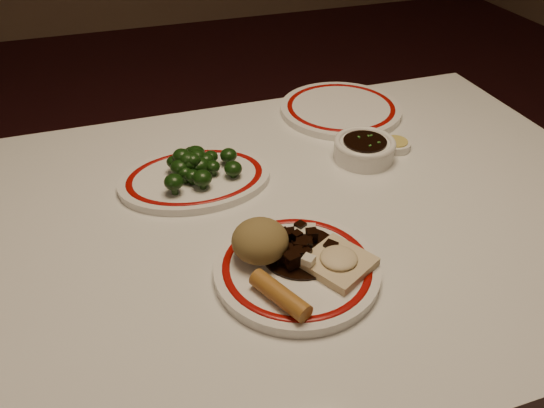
{
  "coord_description": "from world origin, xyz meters",
  "views": [
    {
      "loc": [
        -0.32,
        -0.71,
        1.32
      ],
      "look_at": [
        -0.09,
        -0.03,
        0.8
      ],
      "focal_mm": 35.0,
      "sensor_mm": 36.0,
      "label": 1
    }
  ],
  "objects_px": {
    "fried_wonton": "(338,261)",
    "stirfry_heap": "(300,248)",
    "rice_mound": "(260,241)",
    "broccoli_pile": "(194,164)",
    "main_plate": "(297,269)",
    "soy_bowl": "(364,150)",
    "broccoli_plate": "(195,179)",
    "spring_roll": "(280,295)",
    "dining_table": "(313,245)"
  },
  "relations": [
    {
      "from": "fried_wonton",
      "to": "stirfry_heap",
      "type": "height_order",
      "value": "stirfry_heap"
    },
    {
      "from": "rice_mound",
      "to": "broccoli_pile",
      "type": "xyz_separation_m",
      "value": [
        -0.05,
        0.27,
        -0.01
      ]
    },
    {
      "from": "rice_mound",
      "to": "stirfry_heap",
      "type": "height_order",
      "value": "rice_mound"
    },
    {
      "from": "main_plate",
      "to": "fried_wonton",
      "type": "xyz_separation_m",
      "value": [
        0.06,
        -0.02,
        0.02
      ]
    },
    {
      "from": "rice_mound",
      "to": "fried_wonton",
      "type": "bearing_deg",
      "value": -29.49
    },
    {
      "from": "main_plate",
      "to": "soy_bowl",
      "type": "height_order",
      "value": "soy_bowl"
    },
    {
      "from": "main_plate",
      "to": "stirfry_heap",
      "type": "bearing_deg",
      "value": 59.61
    },
    {
      "from": "broccoli_plate",
      "to": "broccoli_pile",
      "type": "bearing_deg",
      "value": 67.21
    },
    {
      "from": "fried_wonton",
      "to": "broccoli_plate",
      "type": "height_order",
      "value": "fried_wonton"
    },
    {
      "from": "rice_mound",
      "to": "stirfry_heap",
      "type": "relative_size",
      "value": 0.7
    },
    {
      "from": "broccoli_plate",
      "to": "broccoli_pile",
      "type": "xyz_separation_m",
      "value": [
        0.0,
        0.0,
        0.03
      ]
    },
    {
      "from": "spring_roll",
      "to": "fried_wonton",
      "type": "bearing_deg",
      "value": -4.43
    },
    {
      "from": "spring_roll",
      "to": "broccoli_plate",
      "type": "xyz_separation_m",
      "value": [
        -0.05,
        0.36,
        -0.02
      ]
    },
    {
      "from": "main_plate",
      "to": "broccoli_pile",
      "type": "xyz_separation_m",
      "value": [
        -0.09,
        0.3,
        0.03
      ]
    },
    {
      "from": "broccoli_plate",
      "to": "broccoli_pile",
      "type": "relative_size",
      "value": 1.96
    },
    {
      "from": "main_plate",
      "to": "fried_wonton",
      "type": "distance_m",
      "value": 0.06
    },
    {
      "from": "spring_roll",
      "to": "stirfry_heap",
      "type": "relative_size",
      "value": 0.8
    },
    {
      "from": "dining_table",
      "to": "broccoli_pile",
      "type": "height_order",
      "value": "broccoli_pile"
    },
    {
      "from": "spring_roll",
      "to": "fried_wonton",
      "type": "height_order",
      "value": "spring_roll"
    },
    {
      "from": "rice_mound",
      "to": "main_plate",
      "type": "bearing_deg",
      "value": -38.09
    },
    {
      "from": "spring_roll",
      "to": "stirfry_heap",
      "type": "bearing_deg",
      "value": 28.93
    },
    {
      "from": "spring_roll",
      "to": "soy_bowl",
      "type": "distance_m",
      "value": 0.45
    },
    {
      "from": "main_plate",
      "to": "spring_roll",
      "type": "relative_size",
      "value": 3.23
    },
    {
      "from": "spring_roll",
      "to": "main_plate",
      "type": "bearing_deg",
      "value": 26.99
    },
    {
      "from": "main_plate",
      "to": "rice_mound",
      "type": "height_order",
      "value": "rice_mound"
    },
    {
      "from": "soy_bowl",
      "to": "stirfry_heap",
      "type": "bearing_deg",
      "value": -133.17
    },
    {
      "from": "main_plate",
      "to": "broccoli_pile",
      "type": "height_order",
      "value": "broccoli_pile"
    },
    {
      "from": "dining_table",
      "to": "broccoli_pile",
      "type": "bearing_deg",
      "value": 141.55
    },
    {
      "from": "spring_roll",
      "to": "broccoli_plate",
      "type": "distance_m",
      "value": 0.36
    },
    {
      "from": "dining_table",
      "to": "main_plate",
      "type": "relative_size",
      "value": 3.7
    },
    {
      "from": "rice_mound",
      "to": "soy_bowl",
      "type": "height_order",
      "value": "rice_mound"
    },
    {
      "from": "rice_mound",
      "to": "broccoli_pile",
      "type": "relative_size",
      "value": 0.57
    },
    {
      "from": "main_plate",
      "to": "soy_bowl",
      "type": "distance_m",
      "value": 0.37
    },
    {
      "from": "rice_mound",
      "to": "soy_bowl",
      "type": "bearing_deg",
      "value": 38.8
    },
    {
      "from": "stirfry_heap",
      "to": "broccoli_pile",
      "type": "xyz_separation_m",
      "value": [
        -0.11,
        0.28,
        0.01
      ]
    },
    {
      "from": "dining_table",
      "to": "rice_mound",
      "type": "distance_m",
      "value": 0.23
    },
    {
      "from": "broccoli_plate",
      "to": "soy_bowl",
      "type": "height_order",
      "value": "soy_bowl"
    },
    {
      "from": "main_plate",
      "to": "stirfry_heap",
      "type": "relative_size",
      "value": 2.58
    },
    {
      "from": "spring_roll",
      "to": "soy_bowl",
      "type": "height_order",
      "value": "spring_roll"
    },
    {
      "from": "stirfry_heap",
      "to": "soy_bowl",
      "type": "relative_size",
      "value": 1.03
    },
    {
      "from": "rice_mound",
      "to": "dining_table",
      "type": "bearing_deg",
      "value": 39.44
    },
    {
      "from": "rice_mound",
      "to": "spring_roll",
      "type": "height_order",
      "value": "rice_mound"
    },
    {
      "from": "fried_wonton",
      "to": "broccoli_pile",
      "type": "xyz_separation_m",
      "value": [
        -0.15,
        0.32,
        0.01
      ]
    },
    {
      "from": "main_plate",
      "to": "spring_roll",
      "type": "xyz_separation_m",
      "value": [
        -0.05,
        -0.06,
        0.02
      ]
    },
    {
      "from": "soy_bowl",
      "to": "rice_mound",
      "type": "bearing_deg",
      "value": -141.2
    },
    {
      "from": "main_plate",
      "to": "soy_bowl",
      "type": "relative_size",
      "value": 2.65
    },
    {
      "from": "spring_roll",
      "to": "broccoli_pile",
      "type": "xyz_separation_m",
      "value": [
        -0.04,
        0.37,
        0.01
      ]
    },
    {
      "from": "rice_mound",
      "to": "fried_wonton",
      "type": "xyz_separation_m",
      "value": [
        0.11,
        -0.06,
        -0.02
      ]
    },
    {
      "from": "dining_table",
      "to": "broccoli_plate",
      "type": "relative_size",
      "value": 3.99
    },
    {
      "from": "fried_wonton",
      "to": "broccoli_plate",
      "type": "bearing_deg",
      "value": 115.71
    }
  ]
}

